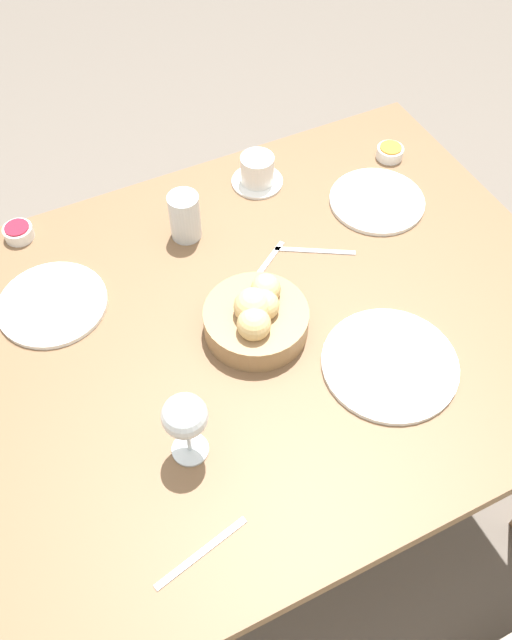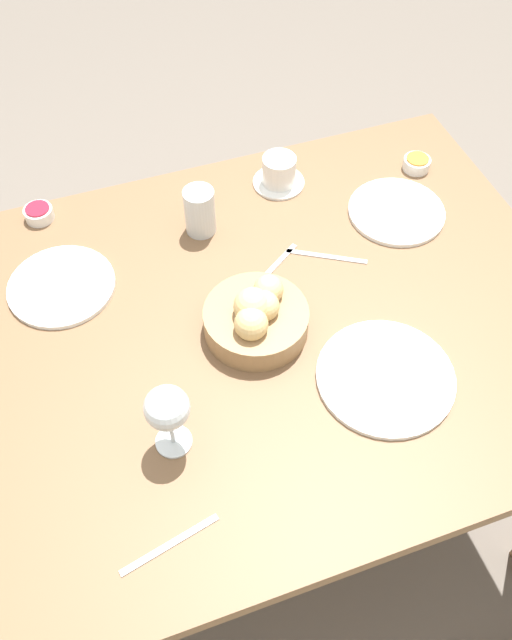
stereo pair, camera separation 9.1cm
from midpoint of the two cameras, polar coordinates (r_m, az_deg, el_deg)
name	(u,v)px [view 2 (the right image)]	position (r m, az deg, el deg)	size (l,w,h in m)	color
ground_plane	(267,479)	(1.98, 2.27, -13.34)	(10.00, 10.00, 0.00)	#6B6056
dining_table	(271,349)	(1.41, 3.11, -2.56)	(1.24, 0.98, 0.75)	brown
bread_basket	(257,317)	(1.28, 2.09, 0.20)	(0.20, 0.20, 0.11)	#99754C
plate_near_left	(396,212)	(1.57, 13.40, 8.81)	(0.21, 0.21, 0.01)	white
plate_near_right	(61,286)	(1.42, -14.31, 2.71)	(0.22, 0.22, 0.01)	white
plate_far_center	(385,377)	(1.28, 12.87, -4.81)	(0.26, 0.26, 0.01)	white
water_tumbler	(200,211)	(1.46, -2.95, 9.06)	(0.07, 0.07, 0.11)	silver
wine_glass	(167,410)	(1.09, -5.10, -7.66)	(0.08, 0.08, 0.16)	silver
coffee_cup	(279,172)	(1.58, 3.64, 12.24)	(0.12, 0.12, 0.07)	white
jam_bowl_berry	(39,213)	(1.57, -16.23, 8.56)	(0.06, 0.06, 0.03)	white
jam_bowl_honey	(417,163)	(1.69, 14.93, 12.57)	(0.06, 0.06, 0.03)	white
fork_silver	(327,256)	(1.45, 7.77, 5.25)	(0.15, 0.10, 0.00)	#B7B7BC
knife_silver	(170,545)	(1.12, -4.83, -18.45)	(0.17, 0.05, 0.00)	#B7B7BC
spoon_coffee	(278,263)	(1.43, 3.68, 4.73)	(0.11, 0.08, 0.00)	#B7B7BC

